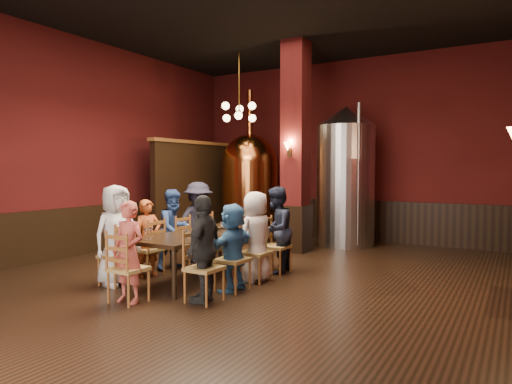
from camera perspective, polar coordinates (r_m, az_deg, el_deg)
The scene contains 37 objects.
room at distance 7.28m, azimuth -2.33°, elevation 6.56°, with size 10.00×10.02×4.50m.
wainscot_back at distance 11.83m, azimuth 10.73°, elevation -3.35°, with size 7.90×0.08×1.00m, color black.
wainscot_left at distance 10.05m, azimuth -21.78°, elevation -4.64°, with size 0.08×9.90×1.00m, color black.
column at distance 9.88m, azimuth 4.98°, elevation 5.61°, with size 0.58×0.58×4.50m, color #48100F.
partition at distance 11.74m, azimuth -7.11°, elevation 0.06°, with size 0.22×3.50×2.40m, color black.
pendant_cluster at distance 10.76m, azimuth -2.13°, elevation 9.95°, with size 0.90×0.90×1.70m, color #A57226, non-canonical shape.
sconce_column at distance 9.60m, azimuth 4.22°, elevation 5.39°, with size 0.20×0.20×0.36m, color black, non-canonical shape.
dining_table at distance 7.49m, azimuth -6.93°, elevation -5.55°, with size 1.05×2.42×0.75m.
chair_0 at distance 7.39m, azimuth -17.05°, elevation -7.57°, with size 0.46×0.46×0.92m, color brown, non-canonical shape.
person_0 at distance 7.34m, azimuth -17.08°, elevation -5.17°, with size 0.75×0.49×1.54m, color silver.
chair_1 at distance 7.84m, azimuth -13.36°, elevation -6.91°, with size 0.46×0.46×0.92m, color brown, non-canonical shape.
person_1 at distance 7.81m, azimuth -13.37°, elevation -5.61°, with size 0.47×0.31×1.28m, color #953D19.
chair_2 at distance 8.31m, azimuth -10.14°, elevation -6.31°, with size 0.46×0.46×0.92m, color brown, non-canonical shape.
person_2 at distance 8.28m, azimuth -10.15°, elevation -4.60°, with size 0.69×0.34×1.42m, color navy.
chair_3 at distance 8.82m, azimuth -7.24°, elevation -5.75°, with size 0.46×0.46×0.92m, color brown, non-canonical shape.
person_3 at distance 8.78m, azimuth -7.25°, elevation -3.76°, with size 0.99×0.57×1.54m, color black.
chair_4 at distance 6.24m, azimuth -6.47°, elevation -9.40°, with size 0.46×0.46×0.92m, color brown, non-canonical shape.
person_4 at distance 6.19m, azimuth -6.49°, elevation -7.04°, with size 0.85×0.35×1.44m, color black.
chair_5 at distance 6.77m, azimuth -2.96°, elevation -8.40°, with size 0.46×0.46×0.92m, color brown, non-canonical shape.
person_5 at distance 6.74m, azimuth -2.96°, elevation -6.87°, with size 1.19×0.38×1.29m, color teal.
chair_6 at distance 7.31m, azimuth -0.02°, elevation -7.54°, with size 0.46×0.46×0.92m, color brown, non-canonical shape.
person_6 at distance 7.27m, azimuth -0.02°, elevation -5.57°, with size 0.70×0.45×1.43m, color beige.
chair_7 at distance 7.88m, azimuth 2.54°, elevation -6.77°, with size 0.46×0.46×0.92m, color brown, non-canonical shape.
person_7 at distance 7.84m, azimuth 2.54°, elevation -4.75°, with size 0.72×0.35×1.48m, color black.
chair_8 at distance 6.41m, azimuth -15.65°, elevation -9.17°, with size 0.46×0.46×0.92m, color brown, non-canonical shape.
person_8 at distance 6.36m, azimuth -15.68°, elevation -7.22°, with size 0.50×0.33×1.36m, color #B4473C.
copper_kettle at distance 11.62m, azimuth -0.76°, elevation 0.90°, with size 1.88×1.88×3.76m.
steel_vessel at distance 10.79m, azimuth 11.13°, elevation 1.96°, with size 1.64×1.64×3.22m.
rose_vase at distance 7.94m, azimuth -3.30°, elevation -2.98°, with size 0.20×0.20×0.34m.
wine_glass_0 at distance 7.50m, azimuth -5.31°, elevation -4.39°, with size 0.07×0.07×0.17m, color white, non-canonical shape.
wine_glass_1 at distance 6.89m, azimuth -13.63°, elevation -5.12°, with size 0.07×0.07×0.17m, color white, non-canonical shape.
wine_glass_2 at distance 7.71m, azimuth -8.54°, elevation -4.21°, with size 0.07×0.07×0.17m, color white, non-canonical shape.
wine_glass_3 at distance 7.99m, azimuth -2.71°, elevation -3.92°, with size 0.07×0.07×0.17m, color white, non-canonical shape.
wine_glass_4 at distance 7.75m, azimuth -5.82°, elevation -4.15°, with size 0.07×0.07×0.17m, color white, non-canonical shape.
wine_glass_5 at distance 6.96m, azimuth -13.01°, elevation -5.03°, with size 0.07×0.07×0.17m, color white, non-canonical shape.
wine_glass_6 at distance 7.90m, azimuth -6.35°, elevation -4.02°, with size 0.07×0.07×0.17m, color white, non-canonical shape.
wine_glass_7 at distance 7.49m, azimuth -4.33°, elevation -4.39°, with size 0.07×0.07×0.17m, color white, non-canonical shape.
Camera 1 is at (3.90, -6.13, 1.80)m, focal length 32.00 mm.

